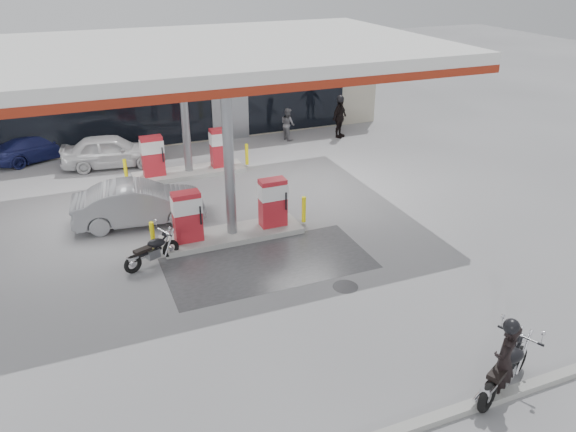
# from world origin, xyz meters

# --- Properties ---
(ground) EXTENTS (90.00, 90.00, 0.00)m
(ground) POSITION_xyz_m (0.00, 0.00, 0.00)
(ground) COLOR gray
(ground) RESTS_ON ground
(wet_patch) EXTENTS (6.00, 3.00, 0.00)m
(wet_patch) POSITION_xyz_m (0.50, 0.00, 0.00)
(wet_patch) COLOR #4C4C4F
(wet_patch) RESTS_ON ground
(drain_cover) EXTENTS (0.70, 0.70, 0.01)m
(drain_cover) POSITION_xyz_m (2.00, -2.00, 0.00)
(drain_cover) COLOR #38383A
(drain_cover) RESTS_ON ground
(store_building) EXTENTS (22.00, 8.22, 4.00)m
(store_building) POSITION_xyz_m (0.01, 15.94, 2.01)
(store_building) COLOR beige
(store_building) RESTS_ON ground
(canopy) EXTENTS (16.00, 10.02, 5.51)m
(canopy) POSITION_xyz_m (0.00, 5.00, 5.27)
(canopy) COLOR silver
(canopy) RESTS_ON ground
(pump_island_near) EXTENTS (5.14, 1.30, 1.78)m
(pump_island_near) POSITION_xyz_m (0.00, 2.00, 0.71)
(pump_island_near) COLOR #9E9E99
(pump_island_near) RESTS_ON ground
(pump_island_far) EXTENTS (5.14, 1.30, 1.78)m
(pump_island_far) POSITION_xyz_m (0.00, 8.00, 0.71)
(pump_island_far) COLOR #9E9E99
(pump_island_far) RESTS_ON ground
(main_motorcycle) EXTENTS (2.05, 1.15, 1.13)m
(main_motorcycle) POSITION_xyz_m (3.20, -6.78, 0.50)
(main_motorcycle) COLOR black
(main_motorcycle) RESTS_ON ground
(biker_main) EXTENTS (0.77, 0.70, 1.77)m
(biker_main) POSITION_xyz_m (3.02, -6.86, 0.88)
(biker_main) COLOR black
(biker_main) RESTS_ON ground
(parked_motorcycle) EXTENTS (1.75, 0.93, 0.95)m
(parked_motorcycle) POSITION_xyz_m (-2.65, 1.22, 0.42)
(parked_motorcycle) COLOR black
(parked_motorcycle) RESTS_ON ground
(sedan_white) EXTENTS (4.23, 2.19, 1.37)m
(sedan_white) POSITION_xyz_m (-2.81, 10.20, 0.69)
(sedan_white) COLOR silver
(sedan_white) RESTS_ON ground
(attendant) EXTENTS (0.72, 0.85, 1.55)m
(attendant) POSITION_xyz_m (5.52, 10.80, 0.77)
(attendant) COLOR #5B5A60
(attendant) RESTS_ON ground
(hatchback_silver) EXTENTS (4.42, 1.92, 1.41)m
(hatchback_silver) POSITION_xyz_m (-2.56, 4.20, 0.71)
(hatchback_silver) COLOR gray
(hatchback_silver) RESTS_ON ground
(parked_car_left) EXTENTS (4.38, 3.07, 1.18)m
(parked_car_left) POSITION_xyz_m (-5.66, 12.38, 0.59)
(parked_car_left) COLOR navy
(parked_car_left) RESTS_ON ground
(parked_car_right) EXTENTS (3.94, 2.53, 1.01)m
(parked_car_right) POSITION_xyz_m (6.04, 13.45, 0.51)
(parked_car_right) COLOR #531412
(parked_car_right) RESTS_ON ground
(biker_walking) EXTENTS (1.22, 1.01, 1.95)m
(biker_walking) POSITION_xyz_m (7.99, 10.20, 0.97)
(biker_walking) COLOR black
(biker_walking) RESTS_ON ground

